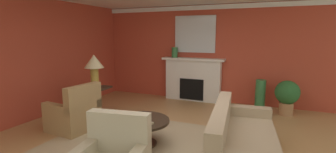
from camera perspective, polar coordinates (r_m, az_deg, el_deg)
ground_plane at (r=4.47m, az=1.31°, el=-15.48°), size 8.80×8.80×0.00m
wall_fireplace at (r=7.17m, az=10.91°, el=5.12°), size 7.37×0.12×2.72m
wall_window at (r=6.41m, az=-27.55°, el=3.71°), size 0.12×6.94×2.72m
crown_moulding at (r=7.11m, az=11.11°, el=15.40°), size 7.37×0.08×0.12m
area_rug at (r=4.52m, az=-6.24°, el=-15.16°), size 3.17×2.59×0.01m
fireplace at (r=7.22m, az=5.73°, el=-0.93°), size 1.80×0.35×1.24m
mantel_mirror at (r=7.21m, az=6.19°, el=9.63°), size 1.19×0.04×1.04m
sofa at (r=3.91m, az=16.42°, el=-14.88°), size 1.12×2.18×0.85m
armchair_near_window at (r=5.35m, az=-20.66°, el=-8.30°), size 0.88×0.88×0.95m
coffee_table at (r=4.39m, az=-6.32°, el=-11.25°), size 1.00×1.00×0.45m
side_table at (r=6.04m, az=-16.24°, el=-5.14°), size 0.56×0.56×0.70m
table_lamp at (r=5.89m, az=-16.61°, el=2.66°), size 0.44×0.44×0.75m
vase_tall_corner at (r=6.66m, az=20.40°, el=-4.05°), size 0.25×0.25×0.79m
vase_mantel_left at (r=7.25m, az=1.54°, el=5.55°), size 0.17×0.17×0.30m
book_red_cover at (r=4.15m, az=-5.34°, el=-10.57°), size 0.28×0.23×0.03m
potted_plant at (r=6.51m, az=25.68°, el=-3.80°), size 0.56×0.56×0.83m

